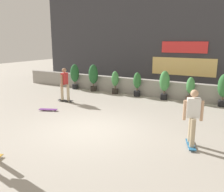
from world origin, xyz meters
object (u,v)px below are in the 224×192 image
at_px(skater_far_left, 65,83).
at_px(potted_plant_4, 165,83).
at_px(potted_plant_3, 137,83).
at_px(skateboard_near_camera, 48,109).
at_px(potted_plant_6, 224,88).
at_px(potted_plant_2, 115,81).
at_px(potted_plant_0, 75,75).
at_px(potted_plant_5, 190,89).
at_px(potted_plant_1, 93,76).
at_px(skater_by_wall_right, 193,116).

bearing_deg(skater_far_left, potted_plant_4, 34.82).
relative_size(potted_plant_3, skateboard_near_camera, 1.62).
bearing_deg(skateboard_near_camera, potted_plant_6, 34.69).
distance_m(potted_plant_2, potted_plant_3, 1.38).
height_order(potted_plant_0, potted_plant_3, potted_plant_0).
relative_size(potted_plant_2, potted_plant_3, 0.98).
bearing_deg(potted_plant_4, potted_plant_2, 180.00).
bearing_deg(potted_plant_5, potted_plant_2, 180.00).
height_order(potted_plant_1, potted_plant_3, potted_plant_1).
xyz_separation_m(potted_plant_0, potted_plant_1, (1.41, 0.00, 0.03)).
height_order(potted_plant_1, potted_plant_2, potted_plant_1).
bearing_deg(skater_far_left, skateboard_near_camera, -76.17).
relative_size(potted_plant_6, skater_by_wall_right, 0.90).
xyz_separation_m(potted_plant_2, potted_plant_3, (1.38, -0.00, 0.02)).
distance_m(potted_plant_2, skater_by_wall_right, 7.54).
bearing_deg(skater_far_left, potted_plant_1, 94.66).
xyz_separation_m(potted_plant_2, potted_plant_6, (5.71, 0.00, 0.17)).
relative_size(potted_plant_4, potted_plant_5, 1.18).
xyz_separation_m(potted_plant_2, skater_by_wall_right, (5.40, -5.25, 0.22)).
bearing_deg(potted_plant_6, potted_plant_2, 180.00).
xyz_separation_m(potted_plant_0, potted_plant_4, (5.82, 0.00, -0.04)).
xyz_separation_m(potted_plant_2, potted_plant_4, (2.91, -0.00, 0.15)).
bearing_deg(potted_plant_2, potted_plant_6, 0.00).
height_order(potted_plant_1, skater_by_wall_right, skater_by_wall_right).
height_order(potted_plant_0, potted_plant_1, potted_plant_1).
xyz_separation_m(potted_plant_2, skateboard_near_camera, (-0.86, -4.55, -0.66)).
bearing_deg(potted_plant_3, potted_plant_0, 180.00).
bearing_deg(skater_far_left, potted_plant_0, 119.50).
bearing_deg(potted_plant_3, potted_plant_6, 0.00).
bearing_deg(skateboard_near_camera, skater_far_left, 103.83).
distance_m(potted_plant_5, skater_by_wall_right, 5.39).
bearing_deg(potted_plant_6, potted_plant_4, -180.00).
bearing_deg(potted_plant_4, potted_plant_0, 180.00).
bearing_deg(potted_plant_0, skater_far_left, -60.50).
bearing_deg(potted_plant_5, potted_plant_4, -180.00).
height_order(potted_plant_4, potted_plant_6, potted_plant_6).
bearing_deg(potted_plant_4, skateboard_near_camera, -129.66).
xyz_separation_m(potted_plant_4, skateboard_near_camera, (-3.77, -4.55, -0.81)).
bearing_deg(potted_plant_5, potted_plant_1, -180.00).
xyz_separation_m(potted_plant_1, potted_plant_3, (2.88, 0.00, -0.21)).
relative_size(potted_plant_0, potted_plant_1, 0.97).
relative_size(potted_plant_0, skater_by_wall_right, 0.92).
xyz_separation_m(potted_plant_3, potted_plant_4, (1.53, 0.00, 0.14)).
relative_size(skater_by_wall_right, skateboard_near_camera, 2.08).
relative_size(potted_plant_1, potted_plant_2, 1.24).
xyz_separation_m(potted_plant_3, skater_far_left, (-2.64, -2.90, 0.20)).
relative_size(potted_plant_4, potted_plant_6, 0.98).
distance_m(potted_plant_3, skater_by_wall_right, 6.62).
bearing_deg(potted_plant_4, potted_plant_5, 0.00).
xyz_separation_m(potted_plant_1, skateboard_near_camera, (0.64, -4.55, -0.88)).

